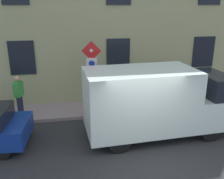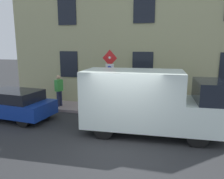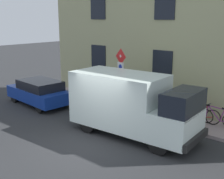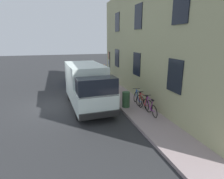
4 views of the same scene
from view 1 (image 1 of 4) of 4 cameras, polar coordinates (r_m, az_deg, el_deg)
The scene contains 10 objects.
ground_plane at distance 8.11m, azimuth 8.68°, elevation -16.03°, with size 80.00×80.00×0.00m, color #2A2B2D.
sidewalk_slab at distance 11.72m, azimuth 2.14°, elevation -4.00°, with size 1.75×17.65×0.14m, color gray.
building_facade at distance 12.04m, azimuth 1.11°, elevation 14.44°, with size 0.75×15.65×7.39m.
sign_post_stacked at distance 10.24m, azimuth -4.59°, elevation 4.85°, with size 0.20×0.55×2.98m.
delivery_van at distance 9.13m, azimuth 9.88°, elevation -2.51°, with size 2.29×5.43×2.50m.
bicycle_purple at distance 12.84m, azimuth 15.69°, elevation -0.55°, with size 0.46×1.71×0.89m.
bicycle_red at distance 12.54m, azimuth 12.57°, elevation -0.75°, with size 0.46×1.71×0.89m.
bicycle_blue at distance 12.28m, azimuth 9.30°, elevation -0.96°, with size 0.46×1.72×0.89m.
pedestrian at distance 11.08m, azimuth -20.34°, elevation -1.04°, with size 0.46×0.38×1.72m.
litter_bin at distance 11.56m, azimuth 11.50°, elevation -1.95°, with size 0.44×0.44×0.90m, color #2D5133.
Camera 1 is at (-6.28, 2.29, 4.59)m, focal length 40.38 mm.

